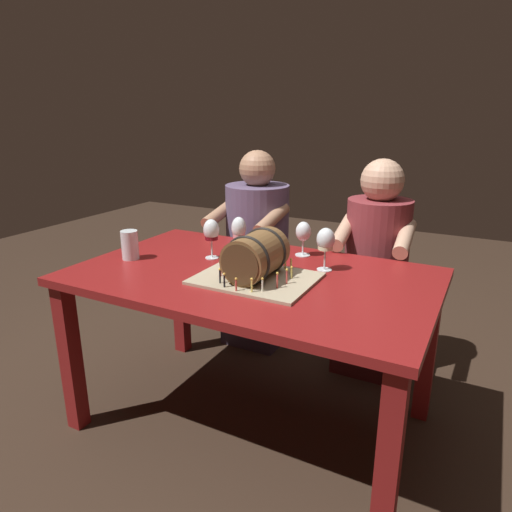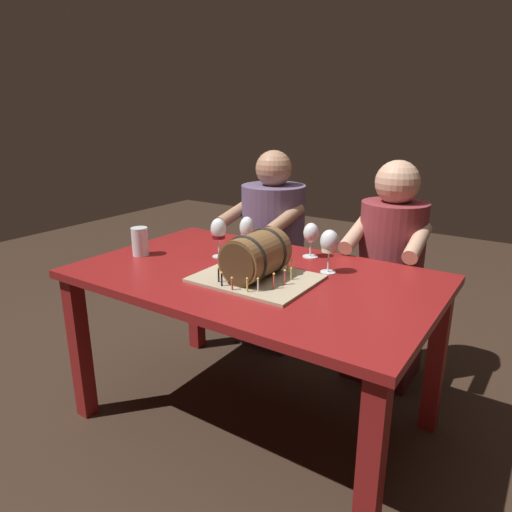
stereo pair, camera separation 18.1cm
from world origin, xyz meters
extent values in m
plane|color=#332319|center=(0.00, 0.00, 0.00)|extent=(8.00, 8.00, 0.00)
cube|color=maroon|center=(0.00, 0.00, 0.70)|extent=(1.48, 0.91, 0.03)
cube|color=maroon|center=(-0.68, -0.40, 0.34)|extent=(0.07, 0.07, 0.69)
cube|color=maroon|center=(0.68, -0.40, 0.34)|extent=(0.07, 0.07, 0.69)
cube|color=maroon|center=(-0.68, 0.40, 0.34)|extent=(0.07, 0.07, 0.69)
cube|color=maroon|center=(0.68, 0.40, 0.34)|extent=(0.07, 0.07, 0.69)
cube|color=tan|center=(0.05, -0.06, 0.73)|extent=(0.46, 0.36, 0.01)
cylinder|color=brown|center=(0.05, -0.06, 0.82)|extent=(0.18, 0.26, 0.18)
cylinder|color=#46301B|center=(0.05, -0.20, 0.82)|extent=(0.16, 0.00, 0.16)
cylinder|color=#46301B|center=(0.05, 0.07, 0.82)|extent=(0.16, 0.00, 0.16)
torus|color=black|center=(0.05, -0.14, 0.82)|extent=(0.20, 0.01, 0.20)
torus|color=black|center=(0.05, 0.01, 0.82)|extent=(0.20, 0.01, 0.20)
cylinder|color=#D64C47|center=(0.19, -0.07, 0.76)|extent=(0.01, 0.01, 0.05)
sphere|color=#F9C64C|center=(0.19, -0.07, 0.79)|extent=(0.01, 0.01, 0.01)
cylinder|color=#EAD666|center=(0.19, -0.01, 0.75)|extent=(0.01, 0.01, 0.04)
sphere|color=#F9C64C|center=(0.19, -0.01, 0.78)|extent=(0.01, 0.01, 0.01)
cylinder|color=#EAD666|center=(0.16, 0.05, 0.76)|extent=(0.01, 0.01, 0.05)
sphere|color=#F9C64C|center=(0.16, 0.05, 0.79)|extent=(0.01, 0.01, 0.01)
cylinder|color=#EAD666|center=(0.12, 0.08, 0.76)|extent=(0.01, 0.01, 0.05)
sphere|color=#F9C64C|center=(0.12, 0.08, 0.79)|extent=(0.01, 0.01, 0.01)
cylinder|color=#EAD666|center=(0.04, 0.10, 0.76)|extent=(0.01, 0.01, 0.04)
sphere|color=#F9C64C|center=(0.04, 0.10, 0.78)|extent=(0.01, 0.01, 0.01)
cylinder|color=#EAD666|center=(0.00, 0.09, 0.76)|extent=(0.01, 0.01, 0.05)
sphere|color=#F9C64C|center=(0.00, 0.09, 0.79)|extent=(0.01, 0.01, 0.01)
cylinder|color=black|center=(-0.05, 0.04, 0.76)|extent=(0.01, 0.01, 0.05)
sphere|color=#F9C64C|center=(-0.05, 0.04, 0.79)|extent=(0.01, 0.01, 0.01)
cylinder|color=#D64C47|center=(-0.08, -0.02, 0.76)|extent=(0.01, 0.01, 0.04)
sphere|color=#F9C64C|center=(-0.08, -0.02, 0.78)|extent=(0.01, 0.01, 0.01)
cylinder|color=#D64C47|center=(-0.08, -0.06, 0.76)|extent=(0.01, 0.01, 0.05)
sphere|color=#F9C64C|center=(-0.08, -0.06, 0.79)|extent=(0.01, 0.01, 0.01)
cylinder|color=#D64C47|center=(-0.08, -0.12, 0.76)|extent=(0.01, 0.01, 0.05)
sphere|color=#F9C64C|center=(-0.08, -0.12, 0.79)|extent=(0.01, 0.01, 0.01)
cylinder|color=black|center=(-0.04, -0.19, 0.76)|extent=(0.01, 0.01, 0.05)
sphere|color=#F9C64C|center=(-0.04, -0.19, 0.79)|extent=(0.01, 0.01, 0.01)
cylinder|color=black|center=(0.00, -0.22, 0.76)|extent=(0.01, 0.01, 0.05)
sphere|color=#F9C64C|center=(0.00, -0.22, 0.79)|extent=(0.01, 0.01, 0.01)
cylinder|color=#D64C47|center=(0.06, -0.23, 0.75)|extent=(0.01, 0.01, 0.04)
sphere|color=#F9C64C|center=(0.06, -0.23, 0.78)|extent=(0.01, 0.01, 0.01)
cylinder|color=#EAD666|center=(0.11, -0.21, 0.76)|extent=(0.01, 0.01, 0.04)
sphere|color=#F9C64C|center=(0.11, -0.21, 0.78)|extent=(0.01, 0.01, 0.01)
cylinder|color=silver|center=(0.15, -0.19, 0.76)|extent=(0.01, 0.01, 0.04)
sphere|color=#F9C64C|center=(0.15, -0.19, 0.78)|extent=(0.01, 0.01, 0.01)
cylinder|color=#D64C47|center=(0.18, -0.13, 0.76)|extent=(0.01, 0.01, 0.05)
sphere|color=#F9C64C|center=(0.18, -0.13, 0.79)|extent=(0.01, 0.01, 0.01)
cylinder|color=white|center=(0.26, 0.18, 0.72)|extent=(0.06, 0.06, 0.00)
cylinder|color=white|center=(0.26, 0.18, 0.77)|extent=(0.01, 0.01, 0.08)
ellipsoid|color=white|center=(0.26, 0.18, 0.86)|extent=(0.08, 0.08, 0.10)
cylinder|color=beige|center=(0.26, 0.18, 0.83)|extent=(0.06, 0.06, 0.03)
cylinder|color=white|center=(-0.26, 0.10, 0.72)|extent=(0.06, 0.06, 0.00)
cylinder|color=white|center=(-0.26, 0.10, 0.77)|extent=(0.01, 0.01, 0.08)
ellipsoid|color=white|center=(-0.26, 0.10, 0.86)|extent=(0.07, 0.07, 0.10)
cylinder|color=maroon|center=(-0.26, 0.10, 0.83)|extent=(0.06, 0.06, 0.04)
cylinder|color=white|center=(-0.18, 0.22, 0.72)|extent=(0.07, 0.07, 0.00)
cylinder|color=white|center=(-0.18, 0.22, 0.76)|extent=(0.01, 0.01, 0.07)
ellipsoid|color=white|center=(-0.18, 0.22, 0.85)|extent=(0.07, 0.07, 0.10)
cylinder|color=pink|center=(-0.18, 0.22, 0.82)|extent=(0.06, 0.06, 0.04)
cylinder|color=white|center=(0.09, 0.33, 0.72)|extent=(0.07, 0.07, 0.00)
cylinder|color=white|center=(0.09, 0.33, 0.76)|extent=(0.01, 0.01, 0.07)
ellipsoid|color=white|center=(0.09, 0.33, 0.84)|extent=(0.07, 0.07, 0.09)
cylinder|color=white|center=(-0.58, -0.09, 0.79)|extent=(0.08, 0.08, 0.13)
cylinder|color=#C6842D|center=(-0.58, -0.09, 0.76)|extent=(0.07, 0.07, 0.08)
cylinder|color=white|center=(-0.58, -0.09, 0.81)|extent=(0.07, 0.07, 0.01)
cube|color=#372D40|center=(-0.35, 0.72, 0.23)|extent=(0.34, 0.32, 0.45)
cylinder|color=#5B4C6B|center=(-0.35, 0.72, 0.71)|extent=(0.37, 0.37, 0.52)
sphere|color=#A87A5B|center=(-0.35, 0.72, 1.06)|extent=(0.20, 0.20, 0.20)
cylinder|color=#A87A5B|center=(-0.19, 0.58, 0.81)|extent=(0.08, 0.31, 0.14)
cylinder|color=#A87A5B|center=(-0.52, 0.59, 0.81)|extent=(0.08, 0.31, 0.14)
cube|color=#4C1B1E|center=(0.35, 0.72, 0.23)|extent=(0.34, 0.32, 0.45)
cylinder|color=maroon|center=(0.35, 0.72, 0.70)|extent=(0.34, 0.34, 0.49)
sphere|color=tan|center=(0.35, 0.72, 1.04)|extent=(0.21, 0.21, 0.21)
cylinder|color=tan|center=(0.50, 0.59, 0.79)|extent=(0.09, 0.31, 0.14)
cylinder|color=tan|center=(0.21, 0.57, 0.79)|extent=(0.09, 0.31, 0.14)
camera|label=1|loc=(0.86, -1.59, 1.37)|focal=32.28mm
camera|label=2|loc=(1.01, -1.50, 1.37)|focal=32.28mm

